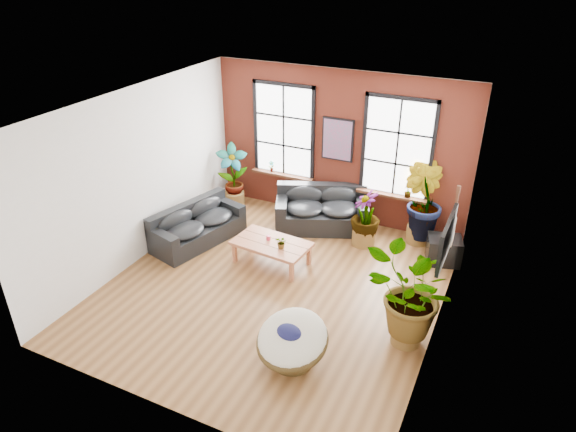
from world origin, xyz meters
name	(u,v)px	position (x,y,z in m)	size (l,w,h in m)	color
room	(277,202)	(0.00, 0.15, 1.75)	(6.04, 6.54, 3.54)	brown
sofa_back	(321,210)	(-0.11, 2.61, 0.43)	(2.28, 1.72, 0.94)	black
sofa_left	(196,226)	(-2.32, 0.83, 0.38)	(1.39, 2.25, 0.83)	black
coffee_table	(271,245)	(-0.43, 0.73, 0.43)	(1.60, 1.01, 0.59)	#B0623F
papasan_chair	(292,340)	(1.15, -1.67, 0.44)	(1.30, 1.31, 0.85)	#4C3A1B
poster	(338,140)	(0.00, 3.18, 1.95)	(0.74, 0.06, 0.98)	black
tv_wall_unit	(448,236)	(2.93, 0.60, 1.54)	(0.13, 1.86, 1.20)	black
media_box	(444,250)	(2.73, 2.29, 0.28)	(0.79, 0.72, 0.55)	black
pot_back_left	(235,199)	(-2.47, 2.68, 0.18)	(0.65, 0.65, 0.37)	brown
pot_back_right	(418,234)	(2.08, 2.88, 0.19)	(0.69, 0.69, 0.38)	brown
pot_right_wall	(406,333)	(2.64, -0.45, 0.18)	(0.60, 0.60, 0.35)	brown
pot_mid	(363,237)	(1.03, 2.26, 0.18)	(0.62, 0.62, 0.36)	brown
floor_plant_back_left	(232,173)	(-2.49, 2.68, 0.87)	(0.76, 0.52, 1.45)	#19612A
floor_plant_back_right	(422,201)	(2.06, 2.91, 0.98)	(0.92, 0.74, 1.67)	#19612A
floor_plant_right_wall	(410,297)	(2.62, -0.46, 0.91)	(1.35, 1.17, 1.50)	#19612A
floor_plant_mid	(366,215)	(1.04, 2.28, 0.70)	(0.63, 0.63, 1.12)	#19612A
table_plant	(282,242)	(-0.15, 0.62, 0.62)	(0.23, 0.20, 0.26)	#19612A
sill_plant_left	(271,166)	(-1.65, 3.13, 1.04)	(0.14, 0.10, 0.27)	#19612A
sill_plant_right	(408,191)	(1.70, 3.13, 1.04)	(0.15, 0.15, 0.27)	#19612A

